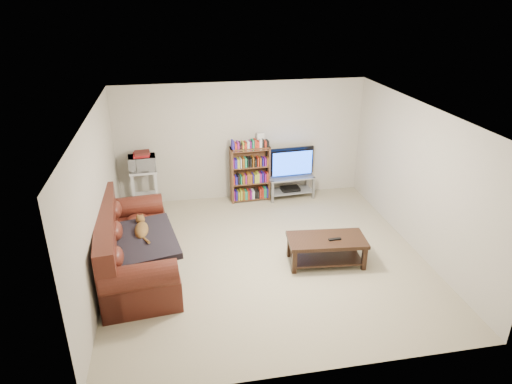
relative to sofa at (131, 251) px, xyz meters
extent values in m
plane|color=#B9AD8A|center=(2.12, 0.01, -0.36)|extent=(5.00, 5.00, 0.00)
plane|color=white|center=(2.12, 0.01, 2.04)|extent=(5.00, 5.00, 0.00)
plane|color=beige|center=(2.12, 2.51, 0.84)|extent=(5.00, 0.00, 5.00)
plane|color=beige|center=(2.12, -2.49, 0.84)|extent=(5.00, 0.00, 5.00)
plane|color=beige|center=(-0.38, 0.01, 0.84)|extent=(0.00, 5.00, 5.00)
plane|color=beige|center=(4.62, 0.01, 0.84)|extent=(0.00, 5.00, 5.00)
cube|color=#511E14|center=(0.10, 0.01, -0.12)|extent=(1.29, 2.53, 0.47)
cube|color=#511E14|center=(-0.30, -0.03, 0.17)|extent=(0.50, 2.45, 1.02)
cube|color=#511E14|center=(0.20, -1.09, -0.06)|extent=(1.02, 0.34, 0.59)
cube|color=#511E14|center=(-0.01, 1.10, -0.06)|extent=(1.02, 0.34, 0.59)
cube|color=black|center=(0.21, -0.15, 0.24)|extent=(1.15, 1.37, 0.20)
cube|color=black|center=(3.01, -0.32, 0.06)|extent=(1.27, 0.72, 0.06)
cube|color=black|center=(3.01, -0.32, -0.26)|extent=(1.14, 0.65, 0.03)
cube|color=black|center=(2.45, -0.51, -0.17)|extent=(0.08, 0.08, 0.38)
cube|color=black|center=(3.54, -0.61, -0.17)|extent=(0.08, 0.08, 0.38)
cube|color=black|center=(2.49, -0.02, -0.17)|extent=(0.08, 0.08, 0.38)
cube|color=black|center=(3.58, -0.13, -0.17)|extent=(0.08, 0.08, 0.38)
cube|color=black|center=(3.12, -0.38, 0.10)|extent=(0.20, 0.07, 0.02)
cube|color=#999EA3|center=(3.09, 2.25, 0.10)|extent=(0.98, 0.49, 0.03)
cube|color=#999EA3|center=(3.09, 2.25, -0.21)|extent=(0.93, 0.47, 0.02)
cube|color=gray|center=(2.66, 2.03, -0.12)|extent=(0.05, 0.05, 0.47)
cube|color=gray|center=(3.55, 2.10, -0.12)|extent=(0.05, 0.05, 0.47)
cube|color=gray|center=(2.64, 2.40, -0.12)|extent=(0.05, 0.05, 0.47)
cube|color=gray|center=(3.52, 2.46, -0.12)|extent=(0.05, 0.05, 0.47)
imported|color=black|center=(3.09, 2.25, 0.41)|extent=(1.03, 0.21, 0.59)
cube|color=black|center=(3.09, 2.25, -0.17)|extent=(0.40, 0.29, 0.06)
cube|color=#53321C|center=(1.86, 2.25, 0.22)|extent=(0.05, 0.25, 1.15)
cube|color=#53321C|center=(2.62, 2.28, 0.22)|extent=(0.05, 0.25, 1.15)
cube|color=#53321C|center=(2.24, 2.26, 0.78)|extent=(0.81, 0.29, 0.03)
cube|color=maroon|center=(2.06, 2.26, 0.83)|extent=(0.24, 0.19, 0.06)
cube|color=silver|center=(0.14, 2.21, 0.45)|extent=(0.54, 0.41, 0.04)
cube|color=silver|center=(0.14, 2.21, -0.06)|extent=(0.49, 0.37, 0.03)
cube|color=silver|center=(-0.07, 2.05, 0.04)|extent=(0.05, 0.05, 0.79)
cube|color=silver|center=(0.37, 2.08, 0.04)|extent=(0.05, 0.05, 0.79)
cube|color=silver|center=(-0.09, 2.35, 0.04)|extent=(0.05, 0.05, 0.79)
cube|color=silver|center=(0.35, 2.38, 0.04)|extent=(0.05, 0.05, 0.79)
imported|color=silver|center=(0.14, 2.21, 0.61)|extent=(0.53, 0.38, 0.28)
cube|color=maroon|center=(0.14, 2.21, 0.78)|extent=(0.32, 0.28, 0.05)
camera|label=1|loc=(0.79, -6.24, 3.62)|focal=32.00mm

